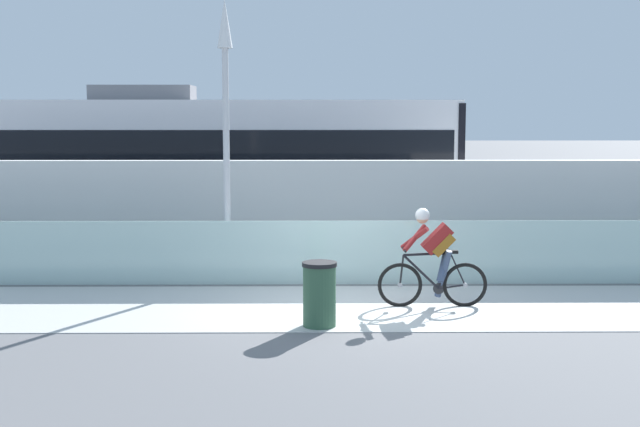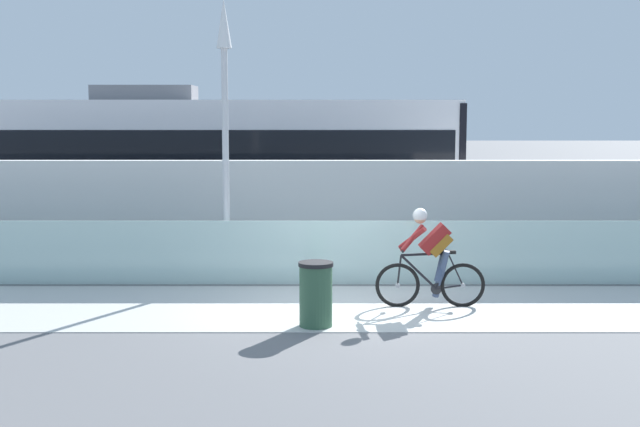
{
  "view_description": "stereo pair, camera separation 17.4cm",
  "coord_description": "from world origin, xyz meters",
  "px_view_note": "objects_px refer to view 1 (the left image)",
  "views": [
    {
      "loc": [
        -0.64,
        -12.92,
        3.03
      ],
      "look_at": [
        -0.48,
        2.35,
        1.25
      ],
      "focal_mm": 45.89,
      "sensor_mm": 36.0,
      "label": 1
    },
    {
      "loc": [
        -0.47,
        -12.93,
        3.03
      ],
      "look_at": [
        -0.48,
        2.35,
        1.25
      ],
      "focal_mm": 45.89,
      "sensor_mm": 36.0,
      "label": 2
    }
  ],
  "objects_px": {
    "tram": "(226,166)",
    "trash_bin": "(319,294)",
    "lamp_post_antenna": "(226,104)",
    "cyclist_on_bike": "(433,259)"
  },
  "relations": [
    {
      "from": "tram",
      "to": "trash_bin",
      "type": "relative_size",
      "value": 11.52
    },
    {
      "from": "tram",
      "to": "trash_bin",
      "type": "xyz_separation_m",
      "value": [
        2.17,
        -8.1,
        -1.41
      ]
    },
    {
      "from": "tram",
      "to": "lamp_post_antenna",
      "type": "bearing_deg",
      "value": -84.01
    },
    {
      "from": "trash_bin",
      "to": "tram",
      "type": "bearing_deg",
      "value": 105.03
    },
    {
      "from": "cyclist_on_bike",
      "to": "lamp_post_antenna",
      "type": "relative_size",
      "value": 0.34
    },
    {
      "from": "lamp_post_antenna",
      "to": "tram",
      "type": "bearing_deg",
      "value": 95.99
    },
    {
      "from": "trash_bin",
      "to": "cyclist_on_bike",
      "type": "bearing_deg",
      "value": 34.14
    },
    {
      "from": "lamp_post_antenna",
      "to": "trash_bin",
      "type": "relative_size",
      "value": 5.42
    },
    {
      "from": "lamp_post_antenna",
      "to": "trash_bin",
      "type": "xyz_separation_m",
      "value": [
        1.68,
        -3.4,
        -2.81
      ]
    },
    {
      "from": "tram",
      "to": "lamp_post_antenna",
      "type": "height_order",
      "value": "lamp_post_antenna"
    }
  ]
}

